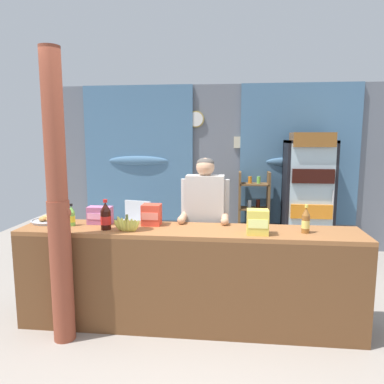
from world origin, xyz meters
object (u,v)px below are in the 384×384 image
soda_bottle_lime_soda (72,216)px  banana_bunch (127,225)px  stall_counter (187,271)px  snack_box_wafer (100,215)px  timber_post (58,207)px  bottle_shelf_rack (253,211)px  soda_bottle_iced_tea (306,221)px  pastry_tray (50,220)px  snack_box_crackers (152,215)px  shopkeeper (205,214)px  plastic_lawn_chair (134,227)px  soda_bottle_cola (106,217)px  drink_fridge (308,191)px  snack_box_instant_noodle (258,222)px

soda_bottle_lime_soda → banana_bunch: size_ratio=0.82×
stall_counter → snack_box_wafer: (-0.89, 0.22, 0.45)m
timber_post → banana_bunch: (0.53, 0.24, -0.20)m
banana_bunch → bottle_shelf_rack: bearing=63.0°
bottle_shelf_rack → soda_bottle_iced_tea: (0.33, -2.39, 0.40)m
timber_post → snack_box_wafer: bearing=69.8°
snack_box_wafer → pastry_tray: 0.53m
timber_post → snack_box_crackers: (0.70, 0.50, -0.16)m
shopkeeper → snack_box_crackers: (-0.50, -0.33, 0.05)m
bottle_shelf_rack → soda_bottle_iced_tea: 2.45m
stall_counter → snack_box_crackers: 0.64m
timber_post → pastry_tray: timber_post is taller
plastic_lawn_chair → soda_bottle_cola: (0.27, -1.91, 0.58)m
drink_fridge → snack_box_crackers: (-1.89, -2.06, 0.03)m
soda_bottle_cola → banana_bunch: size_ratio=1.07×
bottle_shelf_rack → snack_box_instant_noodle: (-0.11, -2.49, 0.40)m
shopkeeper → snack_box_crackers: size_ratio=7.80×
stall_counter → soda_bottle_cola: (-0.76, 0.01, 0.49)m
soda_bottle_iced_tea → snack_box_wafer: soda_bottle_iced_tea is taller
drink_fridge → plastic_lawn_chair: (-2.54, -0.37, -0.52)m
snack_box_crackers → pastry_tray: 1.05m
stall_counter → bottle_shelf_rack: 2.59m
timber_post → shopkeeper: timber_post is taller
snack_box_wafer → banana_bunch: (0.34, -0.26, -0.03)m
soda_bottle_cola → banana_bunch: (0.21, -0.05, -0.06)m
timber_post → snack_box_wafer: 0.56m
stall_counter → snack_box_wafer: 1.03m
soda_bottle_lime_soda → snack_box_wafer: bearing=23.5°
stall_counter → soda_bottle_iced_tea: size_ratio=12.45×
soda_bottle_iced_tea → banana_bunch: size_ratio=0.97×
soda_bottle_lime_soda → soda_bottle_iced_tea: bearing=-0.8°
snack_box_crackers → soda_bottle_cola: bearing=-150.3°
soda_bottle_lime_soda → pastry_tray: (-0.28, 0.12, -0.07)m
timber_post → banana_bunch: size_ratio=9.57×
bottle_shelf_rack → stall_counter: bearing=-106.5°
snack_box_wafer → snack_box_crackers: snack_box_crackers is taller
snack_box_wafer → pastry_tray: size_ratio=0.65×
snack_box_crackers → snack_box_instant_noodle: (1.00, -0.24, 0.01)m
shopkeeper → bottle_shelf_rack: bearing=72.3°
stall_counter → bottle_shelf_rack: bearing=73.5°
soda_bottle_iced_tea → snack_box_crackers: soda_bottle_iced_tea is taller
drink_fridge → banana_bunch: size_ratio=7.05×
shopkeeper → pastry_tray: (-1.54, -0.33, -0.03)m
snack_box_instant_noodle → snack_box_crackers: bearing=166.6°
timber_post → soda_bottle_lime_soda: 0.43m
shopkeeper → snack_box_wafer: bearing=-161.4°
plastic_lawn_chair → timber_post: bearing=-91.3°
stall_counter → bottle_shelf_rack: bottle_shelf_rack is taller
pastry_tray → banana_bunch: bearing=-17.4°
bottle_shelf_rack → snack_box_instant_noodle: size_ratio=5.74×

